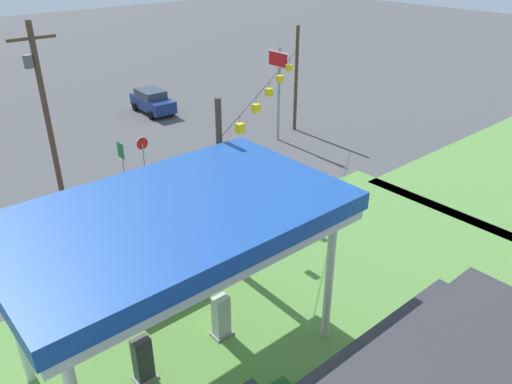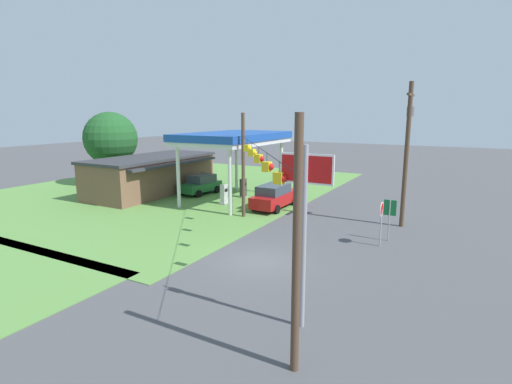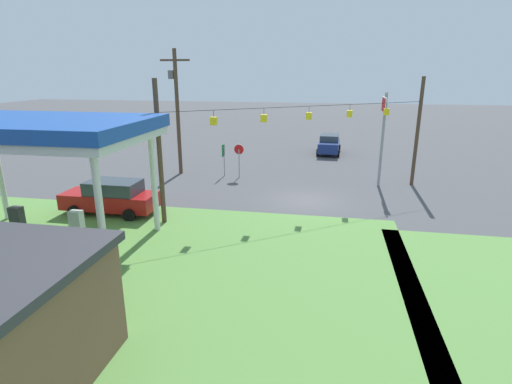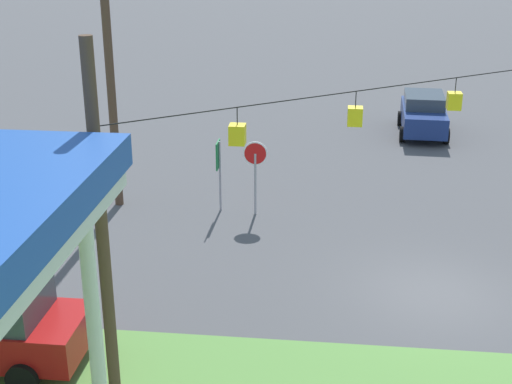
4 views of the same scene
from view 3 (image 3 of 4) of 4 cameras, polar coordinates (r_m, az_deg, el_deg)
name	(u,v)px [view 3 (image 3 of 4)]	position (r m, az deg, el deg)	size (l,w,h in m)	color
ground_plane	(306,201)	(24.52, 7.11, -1.25)	(160.00, 160.00, 0.00)	#4C4C4F
gas_station_canopy	(32,131)	(19.52, -29.36, 7.62)	(9.88, 6.09, 5.67)	silver
fuel_pump_near	(78,229)	(19.65, -24.12, -4.87)	(0.71, 0.56, 1.65)	gray
fuel_pump_far	(18,225)	(21.47, -30.83, -4.03)	(0.71, 0.56, 1.65)	gray
car_at_pumps_front	(111,197)	(23.27, -20.02, -0.66)	(5.14, 2.11, 1.88)	#AD1414
car_on_crossroad	(329,144)	(38.95, 10.41, 6.78)	(2.26, 4.46, 1.80)	navy
stop_sign_roadside	(239,153)	(29.40, -2.44, 5.56)	(0.80, 0.08, 2.50)	#99999E
stop_sign_overhead	(383,123)	(27.97, 17.71, 9.43)	(0.22, 1.84, 6.27)	gray
route_sign	(224,153)	(29.91, -4.65, 5.51)	(0.10, 0.70, 2.40)	gray
utility_pole_main	(177,106)	(30.71, -11.26, 11.97)	(2.20, 0.44, 9.14)	#4C3828
signal_span_gantry	(308,134)	(23.60, 7.47, 8.16)	(14.30, 10.24, 7.27)	#4C3828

